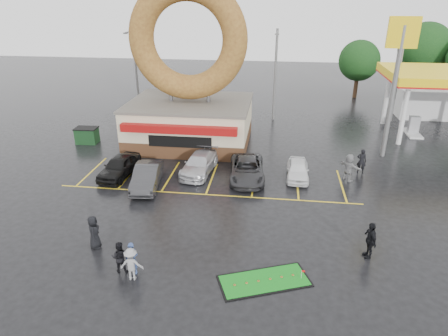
# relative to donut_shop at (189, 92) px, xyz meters

# --- Properties ---
(ground) EXTENTS (120.00, 120.00, 0.00)m
(ground) POSITION_rel_donut_shop_xyz_m (3.00, -12.97, -4.46)
(ground) COLOR black
(ground) RESTS_ON ground
(donut_shop) EXTENTS (10.20, 8.70, 13.50)m
(donut_shop) POSITION_rel_donut_shop_xyz_m (0.00, 0.00, 0.00)
(donut_shop) COLOR #472B19
(donut_shop) RESTS_ON ground
(gas_station) EXTENTS (12.30, 13.65, 5.90)m
(gas_station) POSITION_rel_donut_shop_xyz_m (23.00, 7.97, -0.77)
(gas_station) COLOR silver
(gas_station) RESTS_ON ground
(shell_sign) EXTENTS (2.20, 0.36, 10.60)m
(shell_sign) POSITION_rel_donut_shop_xyz_m (16.00, -0.97, 2.91)
(shell_sign) COLOR slate
(shell_sign) RESTS_ON ground
(streetlight_left) EXTENTS (0.40, 2.21, 9.00)m
(streetlight_left) POSITION_rel_donut_shop_xyz_m (-7.00, 6.95, 0.32)
(streetlight_left) COLOR slate
(streetlight_left) RESTS_ON ground
(streetlight_mid) EXTENTS (0.40, 2.21, 9.00)m
(streetlight_mid) POSITION_rel_donut_shop_xyz_m (7.00, 7.95, 0.32)
(streetlight_mid) COLOR slate
(streetlight_mid) RESTS_ON ground
(streetlight_right) EXTENTS (0.40, 2.21, 9.00)m
(streetlight_right) POSITION_rel_donut_shop_xyz_m (19.00, 8.95, 0.32)
(streetlight_right) COLOR slate
(streetlight_right) RESTS_ON ground
(tree_far_c) EXTENTS (6.30, 6.30, 9.00)m
(tree_far_c) POSITION_rel_donut_shop_xyz_m (25.00, 21.03, 1.37)
(tree_far_c) COLOR #332114
(tree_far_c) RESTS_ON ground
(tree_far_d) EXTENTS (4.90, 4.90, 7.00)m
(tree_far_d) POSITION_rel_donut_shop_xyz_m (17.00, 19.03, 0.07)
(tree_far_d) COLOR #332114
(tree_far_d) RESTS_ON ground
(car_black) EXTENTS (2.26, 4.51, 1.48)m
(car_black) POSITION_rel_donut_shop_xyz_m (-3.62, -7.50, -3.73)
(car_black) COLOR black
(car_black) RESTS_ON ground
(car_dgrey) EXTENTS (2.14, 4.72, 1.50)m
(car_dgrey) POSITION_rel_donut_shop_xyz_m (-1.13, -8.91, -3.71)
(car_dgrey) COLOR #2B2B2D
(car_dgrey) RESTS_ON ground
(car_silver) EXTENTS (2.46, 4.94, 1.38)m
(car_silver) POSITION_rel_donut_shop_xyz_m (1.93, -6.17, -3.77)
(car_silver) COLOR #B8B8BD
(car_silver) RESTS_ON ground
(car_grey) EXTENTS (2.79, 5.29, 1.42)m
(car_grey) POSITION_rel_donut_shop_xyz_m (5.46, -6.77, -3.76)
(car_grey) COLOR #2D2D30
(car_grey) RESTS_ON ground
(car_white) EXTENTS (1.58, 3.79, 1.28)m
(car_white) POSITION_rel_donut_shop_xyz_m (9.01, -6.15, -3.82)
(car_white) COLOR white
(car_white) RESTS_ON ground
(person_blue) EXTENTS (0.59, 0.39, 1.62)m
(person_blue) POSITION_rel_donut_shop_xyz_m (1.01, -17.87, -3.66)
(person_blue) COLOR navy
(person_blue) RESTS_ON ground
(person_blackjkt) EXTENTS (0.84, 0.69, 1.58)m
(person_blackjkt) POSITION_rel_donut_shop_xyz_m (0.39, -17.81, -3.67)
(person_blackjkt) COLOR black
(person_blackjkt) RESTS_ON ground
(person_hoodie) EXTENTS (1.10, 0.70, 1.63)m
(person_hoodie) POSITION_rel_donut_shop_xyz_m (1.13, -18.29, -3.65)
(person_hoodie) COLOR gray
(person_hoodie) RESTS_ON ground
(person_bystander) EXTENTS (0.79, 1.00, 1.81)m
(person_bystander) POSITION_rel_donut_shop_xyz_m (-1.62, -16.12, -3.56)
(person_bystander) COLOR black
(person_bystander) RESTS_ON ground
(person_cameraman) EXTENTS (0.70, 1.21, 1.93)m
(person_cameraman) POSITION_rel_donut_shop_xyz_m (12.18, -15.09, -3.50)
(person_cameraman) COLOR black
(person_cameraman) RESTS_ON ground
(person_walker_near) EXTENTS (1.66, 1.73, 1.96)m
(person_walker_near) POSITION_rel_donut_shop_xyz_m (12.49, -6.10, -3.48)
(person_walker_near) COLOR gray
(person_walker_near) RESTS_ON ground
(person_walker_far) EXTENTS (0.76, 0.58, 1.85)m
(person_walker_far) POSITION_rel_donut_shop_xyz_m (13.61, -4.65, -3.54)
(person_walker_far) COLOR black
(person_walker_far) RESTS_ON ground
(dumpster) EXTENTS (1.85, 1.28, 1.30)m
(dumpster) POSITION_rel_donut_shop_xyz_m (-9.00, -1.25, -3.81)
(dumpster) COLOR #163B1C
(dumpster) RESTS_ON ground
(putting_green) EXTENTS (4.49, 3.18, 0.52)m
(putting_green) POSITION_rel_donut_shop_xyz_m (7.15, -17.67, -4.43)
(putting_green) COLOR black
(putting_green) RESTS_ON ground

